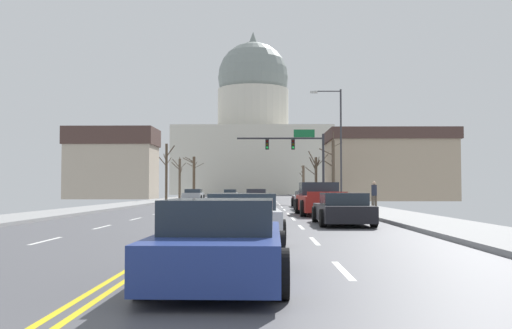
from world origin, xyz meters
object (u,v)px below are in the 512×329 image
Objects in this scene: sedan_near_02 at (313,201)px; pickup_truck_near_03 at (320,200)px; bicycle_parked at (361,203)px; pedestrian_00 at (374,193)px; sedan_oncoming_01 at (230,194)px; sedan_near_00 at (257,197)px; signal_gantry at (298,150)px; sedan_near_06 at (222,243)px; sedan_near_05 at (242,218)px; sedan_near_01 at (307,200)px; sedan_oncoming_00 at (193,195)px; street_lamp_right at (337,136)px; sedan_near_04 at (343,210)px.

sedan_near_02 is 0.80× the size of pickup_truck_near_03.
sedan_near_02 is 2.53× the size of bicycle_parked.
sedan_oncoming_01 is at bearing 106.81° from pedestrian_00.
sedan_near_00 is at bearing -81.70° from sedan_oncoming_01.
signal_gantry is 1.71× the size of sedan_near_00.
sedan_near_02 is 3.07m from bicycle_parked.
sedan_near_06 is at bearing -99.70° from pickup_truck_near_03.
signal_gantry reaches higher than sedan_near_06.
sedan_near_05 is at bearing -109.90° from pedestrian_00.
sedan_near_06 reaches higher than bicycle_parked.
sedan_near_02 is at bearing -90.43° from signal_gantry.
sedan_near_01 is 22.37m from sedan_oncoming_00.
street_lamp_right is 1.90× the size of sedan_oncoming_00.
sedan_near_02 is (-2.68, -9.04, -4.77)m from street_lamp_right.
sedan_oncoming_00 is (-6.82, 51.86, 0.04)m from sedan_near_06.
sedan_near_05 is (-6.29, -29.02, -4.77)m from street_lamp_right.
sedan_near_00 is at bearing 89.89° from sedan_near_06.
sedan_near_01 is at bearing 109.53° from bicycle_parked.
signal_gantry is 22.44m from pickup_truck_near_03.
sedan_near_04 is at bearing -102.93° from bicycle_parked.
bicycle_parked is at bearing 71.23° from sedan_near_05.
street_lamp_right reaches higher than pickup_truck_near_03.
pickup_truck_near_03 is at bearing 90.60° from sedan_near_04.
pedestrian_00 is (3.95, 14.15, 0.49)m from sedan_near_04.
pedestrian_00 is at bearing 70.10° from sedan_near_05.
pickup_truck_near_03 reaches higher than sedan_near_02.
signal_gantry reaches higher than sedan_near_04.
sedan_near_05 is (-3.61, -19.98, 0.00)m from sedan_near_02.
pickup_truck_near_03 is at bearing -71.70° from sedan_oncoming_00.
bicycle_parked is (2.82, 4.24, -0.25)m from pickup_truck_near_03.
sedan_near_00 is at bearing 114.23° from bicycle_parked.
sedan_near_01 is 1.04× the size of sedan_near_02.
pickup_truck_near_03 reaches higher than sedan_near_04.
pickup_truck_near_03 is 43.95m from sedan_oncoming_01.
sedan_near_02 is at bearing 88.40° from pickup_truck_near_03.
sedan_near_06 reaches higher than sedan_oncoming_01.
pickup_truck_near_03 is 7.63m from pedestrian_00.
bicycle_parked is (9.94, -39.13, -0.07)m from sedan_oncoming_01.
pedestrian_00 is at bearing -76.50° from signal_gantry.
sedan_near_01 is 19.25m from sedan_near_04.
street_lamp_right is 15.77m from pickup_truck_near_03.
signal_gantry is 18.52m from bicycle_parked.
street_lamp_right is 1.92× the size of sedan_near_01.
sedan_near_02 is 20.30m from sedan_near_05.
sedan_near_04 is at bearing -90.39° from signal_gantry.
sedan_near_06 is at bearing -96.64° from sedan_near_01.
sedan_oncoming_00 is at bearing 117.73° from sedan_near_00.
sedan_oncoming_01 is (3.22, 12.09, -0.04)m from sedan_oncoming_00.
signal_gantry is at bearing 89.67° from sedan_near_01.
sedan_near_00 is 12.89m from sedan_near_02.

